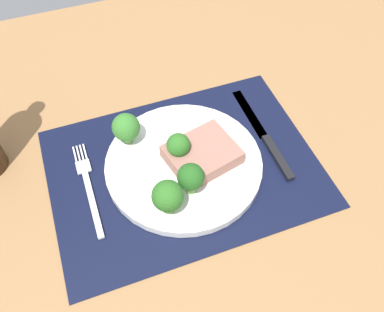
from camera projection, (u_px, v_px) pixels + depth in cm
name	position (u px, v px, depth cm)	size (l,w,h in cm)	color
ground_plane	(184.00, 173.00, 72.64)	(140.00, 110.00, 3.00)	#996D42
placemat	(184.00, 167.00, 71.32)	(45.62, 33.47, 0.30)	black
plate	(184.00, 164.00, 70.56)	(26.85, 26.85, 1.60)	white
steak	(202.00, 154.00, 69.17)	(11.21, 9.18, 2.64)	#9E6B5B
broccoli_center	(178.00, 146.00, 67.46)	(3.98, 3.98, 5.71)	#5B8942
broccoli_front_edge	(168.00, 196.00, 61.39)	(4.94, 4.94, 6.37)	#6B994C
broccoli_near_steak	(126.00, 128.00, 69.90)	(4.85, 4.85, 6.01)	#6B994C
broccoli_back_left	(191.00, 177.00, 63.56)	(4.35, 4.35, 6.01)	#6B994C
fork	(89.00, 187.00, 68.43)	(2.40, 19.20, 0.50)	silver
knife	(266.00, 139.00, 74.58)	(1.80, 23.00, 0.80)	black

